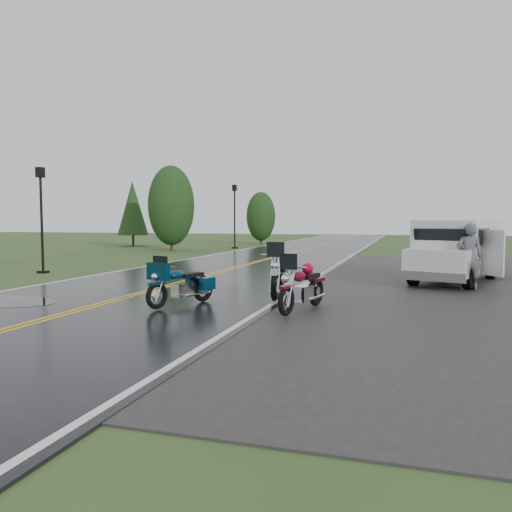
% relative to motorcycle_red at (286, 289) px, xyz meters
% --- Properties ---
extents(ground, '(120.00, 120.00, 0.00)m').
position_rel_motorcycle_red_xyz_m(ground, '(-4.47, 1.42, -0.62)').
color(ground, '#2D471E').
rests_on(ground, ground).
extents(road, '(8.00, 100.00, 0.04)m').
position_rel_motorcycle_red_xyz_m(road, '(-4.47, 11.42, -0.60)').
color(road, black).
rests_on(road, ground).
extents(motorcycle_red, '(1.20, 2.21, 1.23)m').
position_rel_motorcycle_red_xyz_m(motorcycle_red, '(0.00, 0.00, 0.00)').
color(motorcycle_red, '#500915').
rests_on(motorcycle_red, ground).
extents(motorcycle_teal, '(1.37, 2.08, 1.16)m').
position_rel_motorcycle_red_xyz_m(motorcycle_teal, '(-2.85, -0.04, -0.04)').
color(motorcycle_teal, '#05273A').
rests_on(motorcycle_teal, ground).
extents(motorcycle_silver, '(1.13, 2.42, 1.38)m').
position_rel_motorcycle_red_xyz_m(motorcycle_silver, '(-0.69, 1.72, 0.07)').
color(motorcycle_silver, '#9E9FA5').
rests_on(motorcycle_silver, ground).
extents(van_white, '(3.46, 5.48, 2.02)m').
position_rel_motorcycle_red_xyz_m(van_white, '(2.48, 6.02, 0.39)').
color(van_white, silver).
rests_on(van_white, ground).
extents(person_at_van, '(0.70, 0.47, 1.87)m').
position_rel_motorcycle_red_xyz_m(person_at_van, '(3.95, 5.47, 0.32)').
color(person_at_van, '#525257').
rests_on(person_at_van, ground).
extents(lamp_post_near_left, '(0.34, 0.34, 3.99)m').
position_rel_motorcycle_red_xyz_m(lamp_post_near_left, '(-10.79, 5.88, 1.38)').
color(lamp_post_near_left, black).
rests_on(lamp_post_near_left, ground).
extents(lamp_post_far_left, '(0.39, 0.39, 4.53)m').
position_rel_motorcycle_red_xyz_m(lamp_post_far_left, '(-9.43, 23.66, 1.65)').
color(lamp_post_far_left, black).
rests_on(lamp_post_far_left, ground).
extents(tree_left_mid, '(3.06, 3.06, 4.77)m').
position_rel_motorcycle_red_xyz_m(tree_left_mid, '(-12.66, 20.27, 1.77)').
color(tree_left_mid, '#1E3D19').
rests_on(tree_left_mid, ground).
extents(tree_left_far, '(2.43, 2.43, 3.74)m').
position_rel_motorcycle_red_xyz_m(tree_left_far, '(-9.57, 30.66, 1.25)').
color(tree_left_far, '#1E3D19').
rests_on(tree_left_far, ground).
extents(pine_left_far, '(2.35, 2.35, 4.89)m').
position_rel_motorcycle_red_xyz_m(pine_left_far, '(-18.01, 24.42, 1.83)').
color(pine_left_far, '#1E3D19').
rests_on(pine_left_far, ground).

